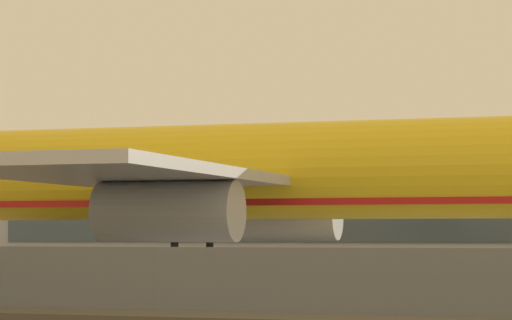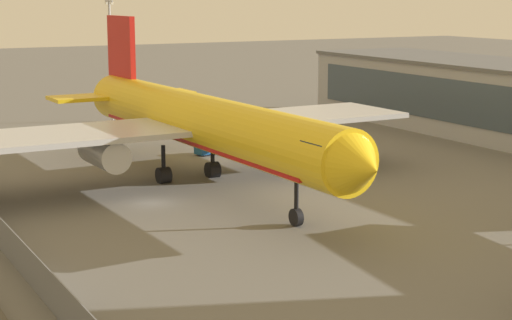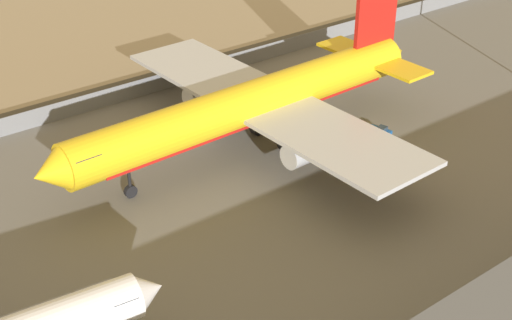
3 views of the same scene
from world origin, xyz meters
TOP-DOWN VIEW (x-y plane):
  - ground_plane at (0.00, 0.00)m, footprint 500.00×500.00m
  - waterfront_lagoon at (0.00, -71.00)m, footprint 320.00×98.00m
  - shoreline_seawall at (0.00, -20.50)m, footprint 320.00×3.00m
  - perimeter_fence at (0.00, -16.00)m, footprint 280.00×0.10m
  - cargo_jet_yellow at (-5.21, 7.49)m, footprint 58.30×49.74m
  - baggage_tug at (-20.27, 15.50)m, footprint 2.28×3.48m

SIDE VIEW (x-z plane):
  - ground_plane at x=0.00m, z-range 0.00..0.00m
  - waterfront_lagoon at x=0.00m, z-range 0.00..0.01m
  - shoreline_seawall at x=0.00m, z-range 0.00..0.50m
  - baggage_tug at x=-20.27m, z-range -0.09..1.71m
  - perimeter_fence at x=0.00m, z-range 0.00..2.69m
  - cargo_jet_yellow at x=-5.21m, z-range -2.03..15.17m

